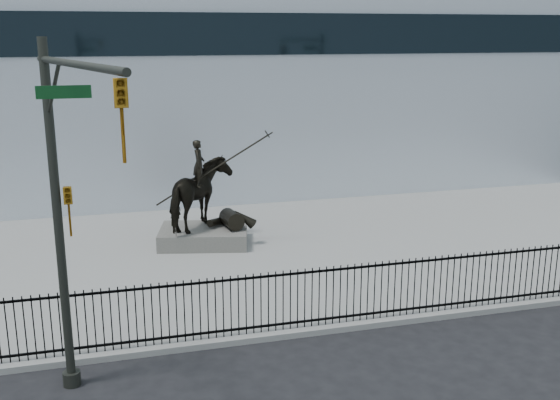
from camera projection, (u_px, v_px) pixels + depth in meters
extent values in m
plane|color=black|center=(388.00, 347.00, 15.13)|extent=(120.00, 120.00, 0.00)
cube|color=gray|center=(300.00, 250.00, 21.65)|extent=(30.00, 12.00, 0.15)
cube|color=silver|center=(225.00, 85.00, 32.69)|extent=(44.00, 14.00, 9.00)
cube|color=black|center=(368.00, 314.00, 16.22)|extent=(22.00, 0.05, 0.05)
cube|color=black|center=(369.00, 266.00, 15.91)|extent=(22.00, 0.05, 0.05)
cube|color=black|center=(368.00, 291.00, 16.07)|extent=(22.00, 0.03, 1.50)
cube|color=#57544F|center=(204.00, 236.00, 22.00)|extent=(3.27, 2.59, 0.54)
imported|color=black|center=(202.00, 195.00, 21.64)|extent=(2.42, 2.67, 2.31)
imported|color=black|center=(199.00, 164.00, 21.37)|extent=(0.49, 0.64, 1.56)
cylinder|color=black|center=(211.00, 171.00, 21.45)|extent=(3.63, 0.88, 2.35)
cylinder|color=#262923|center=(72.00, 378.00, 13.49)|extent=(0.36, 0.36, 0.30)
cylinder|color=#262923|center=(58.00, 223.00, 12.66)|extent=(0.18, 0.18, 7.00)
cylinder|color=#262923|center=(75.00, 64.00, 10.05)|extent=(1.47, 4.84, 0.12)
imported|color=#B77814|center=(122.00, 121.00, 8.38)|extent=(0.18, 0.22, 1.10)
imported|color=#B77814|center=(69.00, 212.00, 12.66)|extent=(0.16, 0.20, 1.00)
cube|color=#0C3F19|center=(64.00, 92.00, 10.98)|extent=(0.90, 0.03, 0.22)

